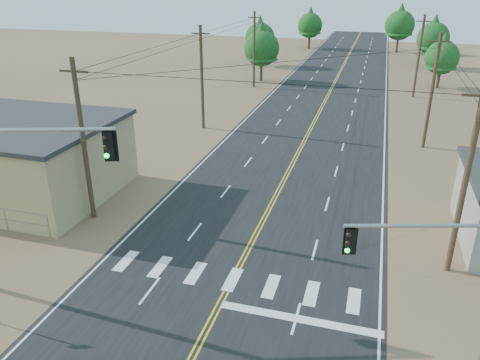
% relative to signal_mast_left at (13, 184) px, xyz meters
% --- Properties ---
extents(road, '(15.00, 200.00, 0.02)m').
position_rel_signal_mast_left_xyz_m(road, '(9.10, 25.39, -5.62)').
color(road, black).
rests_on(road, ground).
extents(utility_pole_left_near, '(1.80, 0.30, 10.00)m').
position_rel_signal_mast_left_xyz_m(utility_pole_left_near, '(-1.40, 7.39, -0.51)').
color(utility_pole_left_near, '#4C3826').
rests_on(utility_pole_left_near, ground).
extents(utility_pole_left_mid, '(1.80, 0.30, 10.00)m').
position_rel_signal_mast_left_xyz_m(utility_pole_left_mid, '(-1.40, 27.39, -0.51)').
color(utility_pole_left_mid, '#4C3826').
rests_on(utility_pole_left_mid, ground).
extents(utility_pole_left_far, '(1.80, 0.30, 10.00)m').
position_rel_signal_mast_left_xyz_m(utility_pole_left_far, '(-1.40, 47.39, -0.51)').
color(utility_pole_left_far, '#4C3826').
rests_on(utility_pole_left_far, ground).
extents(utility_pole_right_near, '(1.80, 0.30, 10.00)m').
position_rel_signal_mast_left_xyz_m(utility_pole_right_near, '(19.60, 7.39, -0.51)').
color(utility_pole_right_near, '#4C3826').
rests_on(utility_pole_right_near, ground).
extents(utility_pole_right_mid, '(1.80, 0.30, 10.00)m').
position_rel_signal_mast_left_xyz_m(utility_pole_right_mid, '(19.60, 27.39, -0.51)').
color(utility_pole_right_mid, '#4C3826').
rests_on(utility_pole_right_mid, ground).
extents(utility_pole_right_far, '(1.80, 0.30, 10.00)m').
position_rel_signal_mast_left_xyz_m(utility_pole_right_far, '(19.60, 47.39, -0.51)').
color(utility_pole_right_far, '#4C3826').
rests_on(utility_pole_right_far, ground).
extents(signal_mast_left, '(6.53, 2.38, 8.32)m').
position_rel_signal_mast_left_xyz_m(signal_mast_left, '(0.00, 0.00, 0.00)').
color(signal_mast_left, gray).
rests_on(signal_mast_left, ground).
extents(signal_mast_right, '(5.78, 1.95, 6.46)m').
position_rel_signal_mast_left_xyz_m(signal_mast_right, '(18.41, 0.18, -1.21)').
color(signal_mast_right, gray).
rests_on(signal_mast_right, ground).
extents(tree_left_near, '(5.08, 5.08, 8.47)m').
position_rel_signal_mast_left_xyz_m(tree_left_near, '(-1.48, 51.88, -0.44)').
color(tree_left_near, '#3F2D1E').
rests_on(tree_left_near, ground).
extents(tree_left_mid, '(5.01, 5.01, 8.35)m').
position_rel_signal_mast_left_xyz_m(tree_left_mid, '(-4.86, 64.46, -0.52)').
color(tree_left_mid, '#3F2D1E').
rests_on(tree_left_mid, ground).
extents(tree_left_far, '(5.14, 5.14, 8.57)m').
position_rel_signal_mast_left_xyz_m(tree_left_far, '(0.10, 88.03, -0.39)').
color(tree_left_far, '#3F2D1E').
rests_on(tree_left_far, ground).
extents(tree_right_near, '(4.46, 4.46, 7.44)m').
position_rel_signal_mast_left_xyz_m(tree_right_near, '(23.05, 54.07, -1.08)').
color(tree_right_near, '#3F2D1E').
rests_on(tree_right_near, ground).
extents(tree_right_mid, '(5.22, 5.22, 8.71)m').
position_rel_signal_mast_left_xyz_m(tree_right_mid, '(23.10, 70.53, -0.30)').
color(tree_right_mid, '#3F2D1E').
rests_on(tree_right_mid, ground).
extents(tree_right_far, '(5.75, 5.75, 9.58)m').
position_rel_signal_mast_left_xyz_m(tree_right_far, '(18.10, 87.13, 0.24)').
color(tree_right_far, '#3F2D1E').
rests_on(tree_right_far, ground).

